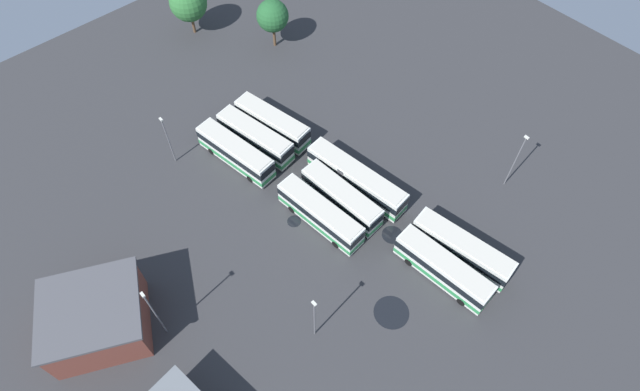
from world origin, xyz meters
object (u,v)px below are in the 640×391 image
Objects in this scene: bus_row2_slot1 at (443,268)px; lamp_post_by_building at (314,317)px; bus_row2_slot2 at (462,249)px; depot_building at (96,319)px; bus_row1_slot0 at (320,214)px; bus_row0_slot2 at (272,123)px; lamp_post_near_entrance at (516,159)px; tree_west_edge at (188,3)px; bus_row1_slot1 at (342,198)px; lamp_post_far_corner at (168,139)px; tree_northwest at (273,16)px; bus_row0_slot0 at (236,152)px; bus_row0_slot1 at (255,137)px; bus_row1_slot2 at (356,178)px; lamp_post_mid_lot at (154,312)px.

lamp_post_by_building is at bearing -106.59° from bus_row2_slot1.
bus_row2_slot2 is 0.93× the size of depot_building.
bus_row1_slot0 is 1.51× the size of lamp_post_by_building.
bus_row2_slot1 is at bearing 0.73° from bus_row0_slot2.
lamp_post_near_entrance is 52.92m from tree_west_edge.
bus_row1_slot1 is 22.81m from lamp_post_far_corner.
bus_row0_slot2 is 18.68m from tree_northwest.
bus_row1_slot1 is at bearing -5.51° from bus_row0_slot2.
lamp_post_by_building is at bearing -3.61° from lamp_post_far_corner.
tree_northwest is (-40.43, -4.67, 0.45)m from lamp_post_near_entrance.
bus_row0_slot0 is 1.49× the size of lamp_post_far_corner.
bus_row0_slot1 is at bearing 155.28° from lamp_post_by_building.
tree_west_edge is at bearing 176.02° from bus_row2_slot1.
tree_northwest is (-28.23, 9.85, 3.42)m from bus_row1_slot2.
lamp_post_far_corner is (-19.74, -7.75, 2.45)m from bus_row1_slot0.
bus_row0_slot2 is at bearing -39.65° from tree_northwest.
bus_row1_slot1 and bus_row2_slot2 have the same top height.
bus_row1_slot1 is 21.30m from lamp_post_near_entrance.
bus_row1_slot0 is (14.57, -1.64, 0.00)m from bus_row0_slot1.
bus_row0_slot1 is at bearing -166.10° from bus_row2_slot2.
tree_west_edge is at bearing 140.65° from lamp_post_far_corner.
bus_row2_slot1 is (15.28, -1.49, -0.00)m from bus_row1_slot2.
depot_building is at bearing -109.32° from lamp_post_near_entrance.
tree_west_edge is (-54.35, 0.33, 3.46)m from bus_row2_slot2.
bus_row1_slot0 is 1.49× the size of lamp_post_far_corner.
tree_west_edge reaches higher than bus_row1_slot2.
lamp_post_by_building is 0.95× the size of tree_west_edge.
bus_row0_slot2 is 1.47× the size of tree_northwest.
lamp_post_far_corner is at bearing -142.31° from bus_row1_slot2.
tree_west_edge reaches higher than depot_building.
lamp_post_far_corner is at bearing -154.03° from bus_row2_slot2.
bus_row0_slot2 is at bearing -9.40° from tree_west_edge.
depot_building is 1.66× the size of tree_northwest.
lamp_post_mid_lot is (13.52, -19.31, 3.15)m from bus_row0_slot0.
lamp_post_near_entrance reaches higher than bus_row0_slot2.
bus_row1_slot2 and bus_row2_slot1 have the same top height.
bus_row0_slot2 is 0.96× the size of bus_row1_slot0.
tree_northwest reaches higher than bus_row1_slot1.
depot_building reaches higher than bus_row2_slot2.
bus_row2_slot2 is at bearing 31.78° from bus_row1_slot0.
depot_building reaches higher than bus_row1_slot2.
bus_row1_slot2 is at bearing 105.94° from bus_row1_slot1.
lamp_post_by_building reaches higher than depot_building.
bus_row0_slot2 is 0.95× the size of bus_row2_slot2.
bus_row0_slot2 is at bearing -172.49° from bus_row2_slot2.
depot_building is at bearing -60.56° from tree_northwest.
bus_row0_slot2 is 1.44× the size of lamp_post_far_corner.
bus_row2_slot1 is 15.72m from lamp_post_by_building.
bus_row1_slot1 is 1.37× the size of tree_west_edge.
bus_row2_slot2 is (14.10, 8.74, 0.00)m from bus_row1_slot0.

